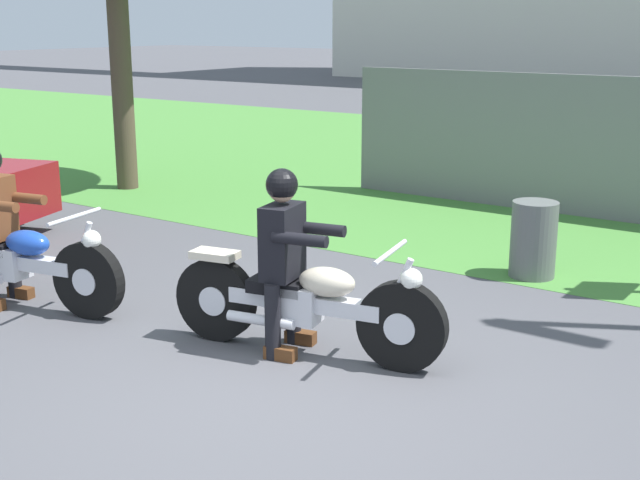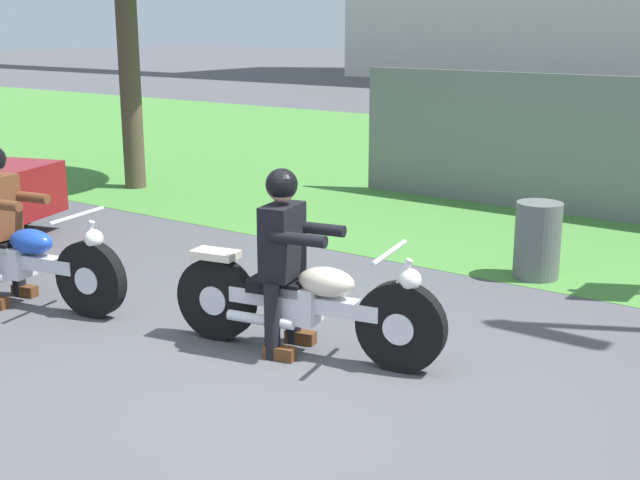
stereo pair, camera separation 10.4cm
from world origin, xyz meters
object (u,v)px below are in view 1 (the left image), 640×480
rider_lead (285,247)px  trash_can (533,239)px  motorcycle_follow (14,262)px  motorcycle_lead (305,304)px

rider_lead → trash_can: 3.08m
motorcycle_follow → trash_can: motorcycle_follow is taller
motorcycle_lead → rider_lead: (-0.17, -0.03, 0.42)m
trash_can → motorcycle_lead: bearing=-102.9°
motorcycle_lead → rider_lead: rider_lead is taller
motorcycle_follow → trash_can: bearing=33.8°
rider_lead → motorcycle_follow: size_ratio=0.62×
motorcycle_follow → rider_lead: bearing=-0.1°
motorcycle_lead → motorcycle_follow: size_ratio=0.96×
rider_lead → motorcycle_follow: rider_lead is taller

